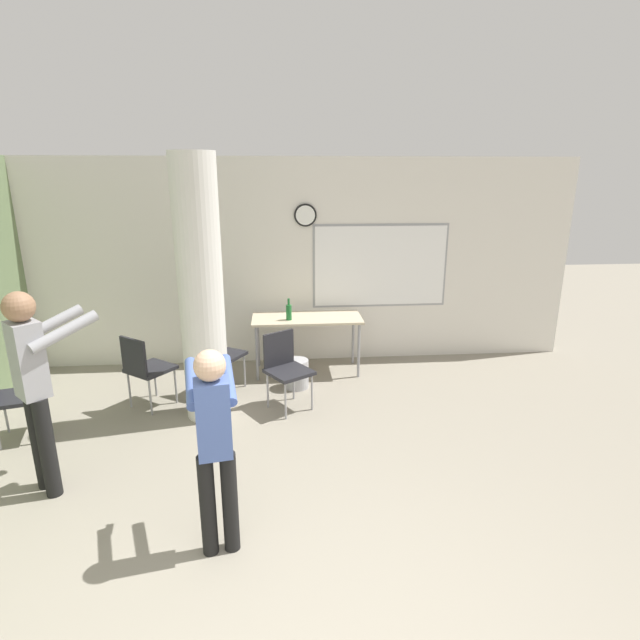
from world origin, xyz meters
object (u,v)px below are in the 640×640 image
chair_near_pillar (145,366)px  chair_table_front (286,365)px  folding_table (307,322)px  chair_table_left (219,352)px  person_playing_front (214,437)px  bottle_on_table (289,312)px  chair_by_left_wall (8,393)px  person_watching_back (35,378)px

chair_near_pillar → chair_table_front: 1.58m
folding_table → chair_table_left: (-1.10, -0.55, -0.19)m
chair_table_left → person_playing_front: size_ratio=0.57×
chair_table_left → chair_near_pillar: (-0.78, -0.38, 0.00)m
bottle_on_table → chair_table_left: 1.04m
chair_by_left_wall → person_playing_front: size_ratio=0.57×
chair_by_left_wall → chair_table_front: size_ratio=1.00×
bottle_on_table → chair_table_left: bearing=-152.3°
folding_table → chair_table_front: chair_table_front is taller
bottle_on_table → chair_table_left: size_ratio=0.32×
chair_table_left → person_watching_back: bearing=-122.9°
chair_by_left_wall → chair_near_pillar: 1.32m
bottle_on_table → chair_by_left_wall: 3.18m
folding_table → chair_by_left_wall: bearing=-153.1°
chair_table_left → chair_table_front: size_ratio=1.00×
chair_table_left → person_playing_front: bearing=-84.0°
bottle_on_table → chair_by_left_wall: bottle_on_table is taller
chair_by_left_wall → person_playing_front: 2.84m
chair_by_left_wall → chair_table_front: (2.74, 0.51, 0.00)m
chair_table_left → chair_near_pillar: size_ratio=1.00×
chair_table_left → chair_table_front: (0.80, -0.49, 0.00)m
bottle_on_table → chair_table_front: (-0.07, -0.94, -0.36)m
bottle_on_table → person_watching_back: size_ratio=0.16×
chair_table_left → folding_table: bearing=26.8°
bottle_on_table → chair_near_pillar: size_ratio=0.32×
chair_table_left → person_watching_back: (-1.22, -1.88, 0.51)m
chair_by_left_wall → chair_table_left: (1.95, 0.99, 0.00)m
folding_table → person_playing_front: person_playing_front is taller
chair_near_pillar → person_playing_front: size_ratio=0.57×
chair_table_front → person_playing_front: size_ratio=0.57×
folding_table → chair_by_left_wall: chair_by_left_wall is taller
bottle_on_table → person_watching_back: person_watching_back is taller
bottle_on_table → chair_table_front: bearing=-94.1°
folding_table → person_watching_back: bearing=-133.5°
chair_table_front → person_watching_back: size_ratio=0.50×
chair_table_left → chair_near_pillar: bearing=-154.2°
chair_by_left_wall → folding_table: bearing=26.9°
bottle_on_table → chair_table_left: (-0.86, -0.45, -0.36)m
chair_by_left_wall → chair_near_pillar: size_ratio=1.00×
chair_near_pillar → chair_by_left_wall: bearing=-152.2°
chair_by_left_wall → chair_table_left: bearing=27.0°
chair_near_pillar → person_watching_back: bearing=-106.2°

